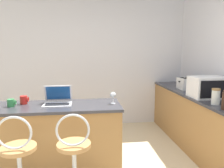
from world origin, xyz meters
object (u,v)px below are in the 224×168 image
Objects in this scene: bar_stool_near at (19,166)px; toaster at (186,84)px; microwave at (208,87)px; mug_blue at (190,89)px; wine_glass_tall at (113,95)px; mug_red at (24,100)px; laptop at (58,99)px; bar_stool_far at (74,162)px; mug_green at (11,103)px; pepper_mill at (224,100)px; storage_jar at (216,96)px.

bar_stool_near is 2.87m from toaster.
microwave is 4.98× the size of mug_blue.
wine_glass_tall is 1.42× the size of mug_red.
mug_blue is (2.04, 0.51, -0.01)m from laptop.
bar_stool_near is at bearing -152.67° from mug_blue.
mug_green is (-0.77, 0.64, 0.48)m from bar_stool_far.
pepper_mill is at bearing -10.80° from mug_green.
storage_jar is (2.28, 0.42, 0.54)m from bar_stool_near.
pepper_mill reaches higher than mug_red.
bar_stool_far is 1.99× the size of microwave.
mug_blue is at bearing 33.72° from bar_stool_far.
bar_stool_near is 0.53m from bar_stool_far.
storage_jar is 2.05× the size of mug_blue.
pepper_mill is at bearing -103.14° from storage_jar.
microwave is at bearing 18.62° from bar_stool_near.
toaster is 0.28m from mug_blue.
toaster is 2.87× the size of mug_blue.
laptop is at bearing -177.05° from microwave.
wine_glass_tall reaches higher than mug_blue.
laptop is 0.55m from mug_green.
storage_jar is at bearing 76.86° from pepper_mill.
microwave reaches higher than mug_red.
mug_blue is at bearing 85.18° from storage_jar.
bar_stool_far is 0.89m from laptop.
pepper_mill is at bearing -106.49° from microwave.
bar_stool_far is at bearing -49.19° from mug_red.
laptop is at bearing 107.48° from bar_stool_far.
laptop is at bearing -159.63° from toaster.
wine_glass_tall is at bearing -148.47° from toaster.
pepper_mill is 2.24× the size of mug_red.
mug_green is at bearing -136.60° from mug_red.
toaster is at bearing 83.26° from storage_jar.
microwave is at bearing 2.95° from laptop.
wine_glass_tall is at bearing -172.40° from microwave.
pepper_mill is at bearing -96.83° from mug_blue.
microwave is 4.68× the size of mug_red.
wine_glass_tall is 0.63× the size of pepper_mill.
pepper_mill reaches higher than wine_glass_tall.
laptop is 2.11m from microwave.
bar_stool_near is 0.83m from mug_green.
bar_stool_near is 9.56× the size of mug_green.
toaster is 1.20× the size of pepper_mill.
laptop is 3.30× the size of mug_red.
laptop is 3.39× the size of mug_green.
pepper_mill reaches higher than toaster.
microwave reaches higher than storage_jar.
mug_red is (-1.13, 0.13, -0.06)m from wine_glass_tall.
mug_red is (-2.40, 0.33, -0.05)m from storage_jar.
microwave is (1.88, 0.81, 0.58)m from bar_stool_far.
mug_blue is at bearing 99.32° from microwave.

